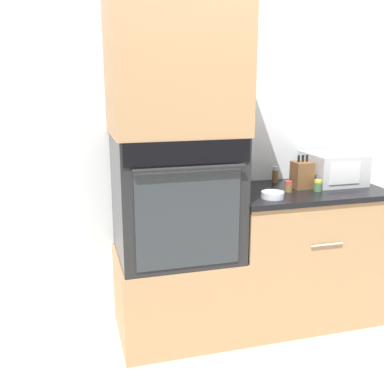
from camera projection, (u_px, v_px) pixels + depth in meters
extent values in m
plane|color=beige|center=(247.00, 348.00, 2.83)|extent=(12.00, 12.00, 0.00)
cube|color=silver|center=(218.00, 138.00, 3.11)|extent=(8.00, 0.05, 2.50)
cube|color=#A87F56|center=(177.00, 294.00, 2.95)|extent=(0.76, 0.60, 0.56)
cube|color=black|center=(176.00, 196.00, 2.78)|extent=(0.74, 0.59, 0.77)
cube|color=black|center=(189.00, 153.00, 2.42)|extent=(0.71, 0.01, 0.13)
cube|color=#33E54C|center=(189.00, 153.00, 2.42)|extent=(0.09, 0.00, 0.03)
cube|color=#282D33|center=(189.00, 219.00, 2.52)|extent=(0.61, 0.01, 0.58)
cylinder|color=black|center=(190.00, 169.00, 2.41)|extent=(0.63, 0.02, 0.02)
cube|color=#A87F56|center=(175.00, 62.00, 2.58)|extent=(0.76, 0.60, 0.84)
cube|color=#A87F56|center=(301.00, 256.00, 3.13)|extent=(1.01, 0.60, 0.90)
cube|color=black|center=(305.00, 191.00, 3.02)|extent=(1.03, 0.63, 0.03)
cylinder|color=#B7B7BC|center=(327.00, 245.00, 2.79)|extent=(0.22, 0.01, 0.01)
cube|color=#B2B5BA|center=(333.00, 168.00, 3.14)|extent=(0.36, 0.36, 0.21)
cube|color=silver|center=(345.00, 173.00, 2.97)|extent=(0.22, 0.01, 0.15)
cube|color=brown|center=(302.00, 175.00, 3.01)|extent=(0.12, 0.12, 0.18)
cylinder|color=black|center=(299.00, 159.00, 2.97)|extent=(0.02, 0.02, 0.04)
cylinder|color=black|center=(303.00, 158.00, 2.98)|extent=(0.02, 0.02, 0.04)
cylinder|color=black|center=(307.00, 158.00, 2.99)|extent=(0.02, 0.02, 0.04)
cylinder|color=silver|center=(273.00, 195.00, 2.76)|extent=(0.14, 0.14, 0.04)
cylinder|color=brown|center=(275.00, 177.00, 3.16)|extent=(0.04, 0.04, 0.09)
cylinder|color=#B7B7BC|center=(275.00, 168.00, 3.15)|extent=(0.04, 0.04, 0.03)
cylinder|color=brown|center=(289.00, 188.00, 2.92)|extent=(0.05, 0.05, 0.06)
cylinder|color=red|center=(289.00, 182.00, 2.91)|extent=(0.04, 0.04, 0.02)
cylinder|color=#427047|center=(318.00, 187.00, 2.93)|extent=(0.05, 0.05, 0.06)
cylinder|color=gold|center=(318.00, 181.00, 2.92)|extent=(0.05, 0.05, 0.02)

